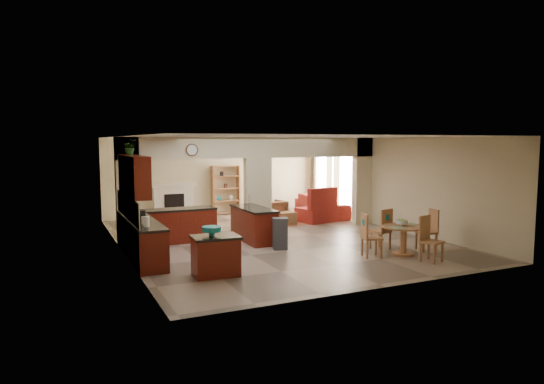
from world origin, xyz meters
name	(u,v)px	position (x,y,z in m)	size (l,w,h in m)	color
floor	(272,238)	(0.00, 0.00, 0.00)	(10.00, 10.00, 0.00)	#86715D
ceiling	(272,137)	(0.00, 0.00, 2.80)	(10.00, 10.00, 0.00)	white
wall_back	(215,176)	(0.00, 5.00, 1.40)	(8.00, 8.00, 0.00)	#C7B792
wall_front	(388,212)	(0.00, -5.00, 1.40)	(8.00, 8.00, 0.00)	#C7B792
wall_left	(121,195)	(-4.00, 0.00, 1.40)	(10.00, 10.00, 0.00)	#C7B792
wall_right	(389,183)	(4.00, 0.00, 1.40)	(10.00, 10.00, 0.00)	#C7B792
partition_left_pier	(128,191)	(-3.70, 1.00, 1.40)	(0.60, 0.25, 2.80)	#C7B792
partition_center_pier	(258,195)	(0.00, 1.00, 1.10)	(0.80, 0.25, 2.20)	#C7B792
partition_right_pier	(362,181)	(3.70, 1.00, 1.40)	(0.60, 0.25, 2.80)	#C7B792
partition_header	(258,148)	(0.00, 1.00, 2.50)	(8.00, 0.25, 0.60)	#C7B792
kitchen_counter	(155,233)	(-3.26, -0.25, 0.46)	(2.52, 3.29, 1.48)	#3F0807
upper_cabinets	(134,175)	(-3.82, -0.80, 1.92)	(0.35, 2.40, 0.90)	#3F0807
peninsula	(254,224)	(-0.60, -0.11, 0.46)	(0.70, 1.85, 0.91)	#3F0807
wall_clock	(192,150)	(-2.00, 0.85, 2.45)	(0.34, 0.34, 0.03)	#462217
rug	(278,223)	(1.20, 2.10, 0.01)	(1.60, 1.30, 0.01)	brown
fireplace	(173,200)	(-1.60, 4.83, 0.61)	(1.60, 0.35, 1.20)	silver
shelving_unit	(226,190)	(0.35, 4.82, 0.90)	(1.00, 0.32, 1.80)	brown
window_a	(347,184)	(3.97, 2.30, 1.20)	(0.02, 0.90, 1.90)	white
window_b	(322,180)	(3.97, 4.00, 1.20)	(0.02, 0.90, 1.90)	white
glazed_door	(334,186)	(3.97, 3.15, 1.05)	(0.02, 0.70, 2.10)	white
drape_a_left	(356,185)	(3.93, 1.70, 1.20)	(0.10, 0.28, 2.30)	#411C1A
drape_a_right	(336,182)	(3.93, 2.90, 1.20)	(0.10, 0.28, 2.30)	#411C1A
drape_b_left	(329,181)	(3.93, 3.40, 1.20)	(0.10, 0.28, 2.30)	#411C1A
drape_b_right	(313,179)	(3.93, 4.60, 1.20)	(0.10, 0.28, 2.30)	#411C1A
ceiling_fan	(275,145)	(1.50, 3.00, 2.56)	(1.00, 1.00, 0.10)	white
kitchen_island	(216,256)	(-2.60, -2.92, 0.41)	(0.97, 0.72, 0.81)	#3F0807
teal_bowl	(212,231)	(-2.65, -2.85, 0.90)	(0.39, 0.39, 0.18)	#12787E
trash_can	(280,235)	(-0.39, -1.32, 0.36)	(0.34, 0.29, 0.73)	#2F2F31
dining_table	(404,235)	(2.00, -3.09, 0.47)	(1.02, 1.02, 0.70)	brown
fruit_bowl	(402,223)	(1.97, -3.05, 0.77)	(0.28, 0.28, 0.15)	#7AAF25
sofa	(321,206)	(3.30, 2.89, 0.38)	(1.01, 2.58, 0.75)	maroon
chaise	(317,215)	(2.55, 1.94, 0.23)	(1.17, 0.95, 0.47)	maroon
armchair	(272,211)	(1.12, 2.42, 0.37)	(0.79, 0.82, 0.74)	maroon
ottoman	(285,218)	(1.33, 1.86, 0.21)	(0.57, 0.57, 0.41)	maroon
plant	(130,147)	(-3.82, -0.40, 2.55)	(0.33, 0.29, 0.37)	#164713
chair_north	(383,228)	(1.92, -2.43, 0.55)	(0.51, 0.51, 1.02)	brown
chair_east	(430,228)	(2.92, -2.96, 0.55)	(0.49, 0.49, 1.02)	brown
chair_south	(428,237)	(2.11, -3.80, 0.55)	(0.52, 0.52, 1.02)	brown
chair_west	(368,234)	(1.10, -2.94, 0.55)	(0.52, 0.52, 1.02)	brown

